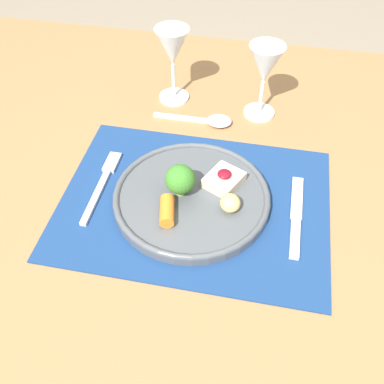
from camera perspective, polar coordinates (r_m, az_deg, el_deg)
ground_plane at (r=1.49m, az=0.19°, el=-21.81°), size 8.00×8.00×0.00m
dining_table at (r=0.88m, az=0.29°, el=-4.65°), size 1.60×1.23×0.78m
placemat at (r=0.82m, az=0.31°, el=-1.30°), size 0.48×0.36×0.00m
dinner_plate at (r=0.81m, az=0.08°, el=-0.26°), size 0.28×0.28×0.08m
fork at (r=0.87m, az=-11.21°, el=1.37°), size 0.02×0.19×0.01m
knife at (r=0.80m, az=13.04°, el=-3.58°), size 0.02×0.19×0.01m
spoon at (r=0.99m, az=2.58°, el=9.08°), size 0.17×0.05×0.02m
wine_glass_near at (r=0.97m, az=9.24°, el=15.31°), size 0.07×0.07×0.16m
wine_glass_far at (r=1.00m, az=-2.50°, el=17.51°), size 0.07×0.07×0.17m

